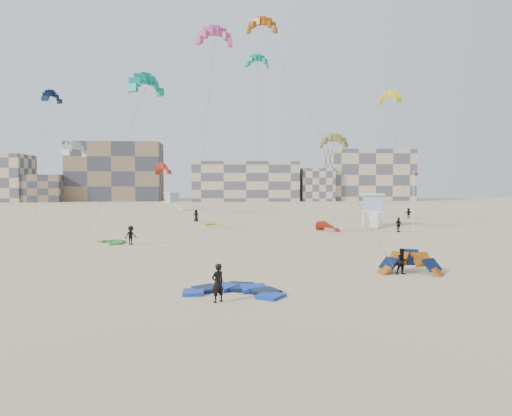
{
  "coord_description": "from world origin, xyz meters",
  "views": [
    {
      "loc": [
        1.41,
        -24.53,
        5.86
      ],
      "look_at": [
        3.81,
        6.0,
        4.26
      ],
      "focal_mm": 35.0,
      "sensor_mm": 36.0,
      "label": 1
    }
  ],
  "objects": [
    {
      "name": "flagpole",
      "position": [
        25.14,
        34.07,
        3.81
      ],
      "size": [
        0.59,
        0.09,
        7.23
      ],
      "color": "white",
      "rests_on": "ground"
    },
    {
      "name": "kite_ground_yellow",
      "position": [
        0.66,
        43.33,
        0.0
      ],
      "size": [
        3.42,
        3.53,
        1.1
      ],
      "primitive_type": null,
      "rotation": [
        0.18,
        0.0,
        0.31
      ],
      "color": "gold",
      "rests_on": "ground"
    },
    {
      "name": "kite_fly_pink",
      "position": [
        1.21,
        42.88,
        24.98
      ],
      "size": [
        5.57,
        9.73,
        25.34
      ],
      "rotation": [
        0.0,
        0.0,
        0.16
      ],
      "color": "#DF49A3",
      "rests_on": "ground"
    },
    {
      "name": "condo_fill_right",
      "position": [
        32.0,
        128.0,
        5.0
      ],
      "size": [
        10.0,
        10.0,
        10.0
      ],
      "primitive_type": "cube",
      "color": "#C1AD8E",
      "rests_on": "ground"
    },
    {
      "name": "kitesurfer_d",
      "position": [
        22.55,
        31.96,
        0.87
      ],
      "size": [
        0.75,
        1.1,
        1.74
      ],
      "primitive_type": "imported",
      "rotation": [
        0.0,
        0.0,
        1.93
      ],
      "color": "black",
      "rests_on": "ground"
    },
    {
      "name": "kitesurfer_e",
      "position": [
        -1.69,
        49.71,
        0.87
      ],
      "size": [
        0.98,
        0.81,
        1.73
      ],
      "primitive_type": "imported",
      "rotation": [
        0.0,
        0.0,
        -0.35
      ],
      "color": "black",
      "rests_on": "ground"
    },
    {
      "name": "kitesurfer_c",
      "position": [
        -6.61,
        22.46,
        0.89
      ],
      "size": [
        1.31,
        1.21,
        1.77
      ],
      "primitive_type": "imported",
      "rotation": [
        0.0,
        0.0,
        0.64
      ],
      "color": "black",
      "rests_on": "ground"
    },
    {
      "name": "kitesurfer_f",
      "position": [
        32.4,
        53.97,
        0.82
      ],
      "size": [
        0.91,
        1.61,
        1.65
      ],
      "primitive_type": "imported",
      "rotation": [
        0.0,
        0.0,
        -1.28
      ],
      "color": "black",
      "rests_on": "ground"
    },
    {
      "name": "kite_fly_yellow",
      "position": [
        28.21,
        52.02,
        18.87
      ],
      "size": [
        6.81,
        5.1,
        18.93
      ],
      "rotation": [
        0.0,
        0.0,
        -0.86
      ],
      "color": "gold",
      "rests_on": "ground"
    },
    {
      "name": "lifeguard_tower_far",
      "position": [
        -7.8,
        79.04,
        1.88
      ],
      "size": [
        3.73,
        5.7,
        3.79
      ],
      "rotation": [
        0.0,
        0.0,
        0.61
      ],
      "color": "white",
      "rests_on": "ground"
    },
    {
      "name": "kite_fly_olive",
      "position": [
        14.54,
        31.13,
        10.33
      ],
      "size": [
        4.88,
        4.05,
        10.53
      ],
      "rotation": [
        0.0,
        0.0,
        -0.4
      ],
      "color": "olive",
      "rests_on": "ground"
    },
    {
      "name": "kitesurfer_b",
      "position": [
        13.09,
        5.93,
        0.83
      ],
      "size": [
        0.86,
        0.7,
        1.66
      ],
      "primitive_type": "imported",
      "rotation": [
        0.0,
        0.0,
        0.09
      ],
      "color": "black",
      "rests_on": "ground"
    },
    {
      "name": "kite_fly_red",
      "position": [
        -8.31,
        66.64,
        8.0
      ],
      "size": [
        5.28,
        9.88,
        8.4
      ],
      "rotation": [
        0.0,
        0.0,
        2.34
      ],
      "color": "red",
      "rests_on": "ground"
    },
    {
      "name": "condo_mid",
      "position": [
        10.0,
        130.0,
        6.0
      ],
      "size": [
        32.0,
        16.0,
        12.0
      ],
      "primitive_type": "cube",
      "color": "#C1AD8E",
      "rests_on": "ground"
    },
    {
      "name": "kite_ground_orange",
      "position": [
        13.71,
        6.14,
        0.0
      ],
      "size": [
        4.86,
        4.88,
        3.88
      ],
      "primitive_type": null,
      "rotation": [
        0.76,
        0.0,
        -0.3
      ],
      "color": "orange",
      "rests_on": "ground"
    },
    {
      "name": "kite_fly_teal_a",
      "position": [
        -4.95,
        21.84,
        14.55
      ],
      "size": [
        7.71,
        4.89,
        14.71
      ],
      "rotation": [
        0.0,
        0.0,
        0.76
      ],
      "color": "#0B9785",
      "rests_on": "ground"
    },
    {
      "name": "kite_ground_red_far",
      "position": [
        14.56,
        34.06,
        0.0
      ],
      "size": [
        4.8,
        4.76,
        3.47
      ],
      "primitive_type": null,
      "rotation": [
        0.75,
        0.0,
        2.13
      ],
      "color": "red",
      "rests_on": "ground"
    },
    {
      "name": "kite_fly_navy",
      "position": [
        -22.81,
        51.86,
        18.29
      ],
      "size": [
        4.4,
        11.21,
        18.41
      ],
      "rotation": [
        0.0,
        0.0,
        1.12
      ],
      "color": "#0B1B3C",
      "rests_on": "ground"
    },
    {
      "name": "kite_ground_blue",
      "position": [
        2.28,
        1.38,
        0.0
      ],
      "size": [
        6.02,
        6.18,
        0.8
      ],
      "primitive_type": null,
      "rotation": [
        0.05,
        0.0,
        -0.29
      ],
      "color": "blue",
      "rests_on": "ground"
    },
    {
      "name": "lifeguard_tower_near",
      "position": [
        22.0,
        40.11,
        2.13
      ],
      "size": [
        3.73,
        6.27,
        4.3
      ],
      "rotation": [
        0.0,
        0.0,
        -0.27
      ],
      "color": "white",
      "rests_on": "ground"
    },
    {
      "name": "ground",
      "position": [
        0.0,
        0.0,
        0.0
      ],
      "size": [
        320.0,
        320.0,
        0.0
      ],
      "primitive_type": "plane",
      "color": "beige",
      "rests_on": "ground"
    },
    {
      "name": "kite_fly_teal_b",
      "position": [
        7.75,
        53.33,
        24.38
      ],
      "size": [
        4.28,
        4.24,
        24.65
      ],
      "rotation": [
        0.0,
        0.0,
        0.19
      ],
      "color": "#0B9785",
      "rests_on": "ground"
    },
    {
      "name": "kite_fly_orange",
      "position": [
        6.59,
        32.94,
        23.51
      ],
      "size": [
        6.72,
        32.1,
        23.59
      ],
      "rotation": [
        0.0,
        0.0,
        -0.16
      ],
      "color": "orange",
      "rests_on": "ground"
    },
    {
      "name": "condo_east",
      "position": [
        50.0,
        132.0,
        8.0
      ],
      "size": [
        26.0,
        14.0,
        16.0
      ],
      "primitive_type": "cube",
      "color": "#C1AD8E",
      "rests_on": "ground"
    },
    {
      "name": "condo_fill_left",
      "position": [
        -50.0,
        128.0,
        4.0
      ],
      "size": [
        12.0,
        10.0,
        8.0
      ],
      "primitive_type": "cube",
      "color": "#796149",
      "rests_on": "ground"
    },
    {
      "name": "condo_west_b",
      "position": [
        -30.0,
        134.0,
        9.0
      ],
      "size": [
        28.0,
        14.0,
        18.0
      ],
      "primitive_type": "cube",
      "color": "#796149",
      "rests_on": "ground"
    },
    {
      "name": "kitesurfer_main",
      "position": [
        1.43,
        -0.42,
        0.95
      ],
      "size": [
        0.83,
        0.78,
        1.9
      ],
      "primitive_type": "imported",
      "rotation": [
        0.0,
        0.0,
        3.78
      ],
      "color": "black",
      "rests_on": "ground"
    },
    {
      "name": "kite_fly_grey",
      "position": [
        -13.81,
        30.72,
        9.27
      ],
      "size": [
        4.24,
        4.23,
        9.4
      ],
      "rotation": [
        0.0,
        0.0,
        1.02
      ],
      "color": "#BABABA",
      "rests_on": "ground"
    },
    {
      "name": "kite_ground_green",
      "position": [
        -8.63,
        23.89,
        0.0
      ],
      "size": [
        4.27,
        4.22,
        0.58
      ],
      "primitive_type": null,
      "rotation": [
        0.05,
        0.0,
        -0.98
      ],
      "color": "green",
      "rests_on": "ground"
    }
  ]
}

